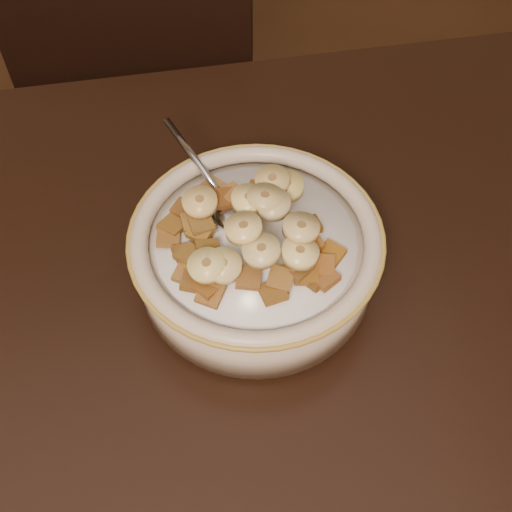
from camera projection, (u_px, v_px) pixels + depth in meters
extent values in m
cube|color=black|center=(145.00, 191.00, 1.05)|extent=(0.49, 0.49, 0.92)
cylinder|color=#BEB1A2|center=(256.00, 259.00, 0.58)|extent=(0.21, 0.21, 0.05)
cylinder|color=white|center=(256.00, 242.00, 0.56)|extent=(0.18, 0.18, 0.00)
ellipsoid|color=#9EA8B7|center=(235.00, 214.00, 0.57)|extent=(0.06, 0.06, 0.01)
cube|color=brown|center=(207.00, 287.00, 0.52)|extent=(0.03, 0.03, 0.01)
cube|color=brown|center=(213.00, 188.00, 0.59)|extent=(0.03, 0.03, 0.01)
cube|color=olive|center=(198.00, 204.00, 0.57)|extent=(0.02, 0.02, 0.01)
cube|color=brown|center=(323.00, 266.00, 0.53)|extent=(0.03, 0.03, 0.01)
cube|color=brown|center=(225.00, 198.00, 0.57)|extent=(0.02, 0.02, 0.01)
cube|color=olive|center=(193.00, 222.00, 0.56)|extent=(0.02, 0.02, 0.01)
cube|color=#985427|center=(324.00, 278.00, 0.53)|extent=(0.03, 0.03, 0.01)
cube|color=brown|center=(259.00, 189.00, 0.58)|extent=(0.03, 0.03, 0.01)
cube|color=brown|center=(297.00, 269.00, 0.53)|extent=(0.03, 0.03, 0.01)
cube|color=brown|center=(185.00, 208.00, 0.57)|extent=(0.03, 0.03, 0.01)
cube|color=#945C2D|center=(232.00, 194.00, 0.57)|extent=(0.03, 0.03, 0.01)
cube|color=brown|center=(224.00, 271.00, 0.53)|extent=(0.03, 0.03, 0.01)
cube|color=brown|center=(308.00, 225.00, 0.55)|extent=(0.02, 0.02, 0.01)
cube|color=brown|center=(331.00, 254.00, 0.54)|extent=(0.03, 0.03, 0.01)
cube|color=brown|center=(306.00, 274.00, 0.53)|extent=(0.02, 0.02, 0.01)
cube|color=brown|center=(273.00, 293.00, 0.52)|extent=(0.02, 0.02, 0.01)
cube|color=brown|center=(168.00, 238.00, 0.56)|extent=(0.02, 0.02, 0.01)
cube|color=brown|center=(194.00, 281.00, 0.52)|extent=(0.03, 0.03, 0.01)
cube|color=#9C642C|center=(210.00, 294.00, 0.52)|extent=(0.03, 0.03, 0.01)
cube|color=brown|center=(172.00, 226.00, 0.56)|extent=(0.03, 0.03, 0.01)
cube|color=brown|center=(189.00, 255.00, 0.54)|extent=(0.03, 0.03, 0.01)
cube|color=brown|center=(248.00, 278.00, 0.52)|extent=(0.02, 0.02, 0.01)
cube|color=brown|center=(315.00, 278.00, 0.53)|extent=(0.03, 0.03, 0.01)
cube|color=#925F1A|center=(201.00, 231.00, 0.55)|extent=(0.03, 0.03, 0.01)
cube|color=brown|center=(186.00, 254.00, 0.54)|extent=(0.03, 0.03, 0.01)
cube|color=#914818|center=(277.00, 196.00, 0.57)|extent=(0.02, 0.02, 0.01)
cube|color=brown|center=(202.00, 225.00, 0.55)|extent=(0.02, 0.02, 0.01)
cube|color=brown|center=(208.00, 249.00, 0.54)|extent=(0.02, 0.02, 0.01)
cube|color=brown|center=(187.00, 273.00, 0.53)|extent=(0.03, 0.03, 0.01)
cube|color=olive|center=(280.00, 279.00, 0.52)|extent=(0.03, 0.03, 0.01)
cube|color=brown|center=(309.00, 242.00, 0.54)|extent=(0.03, 0.03, 0.01)
cube|color=olive|center=(193.00, 271.00, 0.53)|extent=(0.03, 0.03, 0.01)
cylinder|color=#CDBA7F|center=(273.00, 205.00, 0.55)|extent=(0.04, 0.04, 0.01)
cylinder|color=#FCDD91|center=(300.00, 253.00, 0.52)|extent=(0.04, 0.04, 0.01)
cylinder|color=#F9E486|center=(244.00, 228.00, 0.52)|extent=(0.04, 0.04, 0.01)
cylinder|color=#FFEE8E|center=(249.00, 200.00, 0.55)|extent=(0.04, 0.04, 0.01)
cylinder|color=#F1CD7A|center=(200.00, 202.00, 0.56)|extent=(0.04, 0.04, 0.01)
cylinder|color=#E3CA7B|center=(301.00, 228.00, 0.53)|extent=(0.04, 0.04, 0.01)
cylinder|color=tan|center=(287.00, 186.00, 0.57)|extent=(0.04, 0.04, 0.01)
cylinder|color=#CDB964|center=(265.00, 198.00, 0.55)|extent=(0.04, 0.04, 0.01)
cylinder|color=beige|center=(261.00, 251.00, 0.51)|extent=(0.04, 0.04, 0.01)
cylinder|color=beige|center=(223.00, 266.00, 0.52)|extent=(0.04, 0.04, 0.02)
cylinder|color=beige|center=(207.00, 266.00, 0.52)|extent=(0.03, 0.03, 0.02)
cylinder|color=tan|center=(272.00, 181.00, 0.56)|extent=(0.04, 0.04, 0.01)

